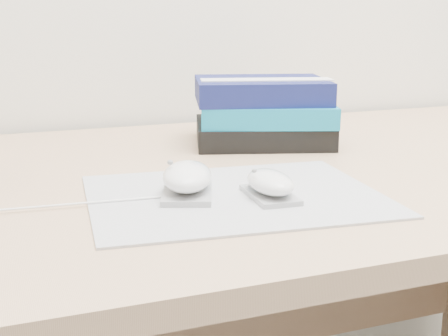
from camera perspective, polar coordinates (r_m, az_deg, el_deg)
name	(u,v)px	position (r m, az deg, el deg)	size (l,w,h in m)	color
desk	(220,292)	(1.08, -0.39, -11.26)	(1.60, 0.80, 0.73)	tan
mousepad	(235,196)	(0.80, 0.97, -2.54)	(0.37, 0.29, 0.00)	gray
mouse_rear	(187,179)	(0.79, -3.38, -1.00)	(0.10, 0.13, 0.05)	#9C9C9E
mouse_front	(270,184)	(0.78, 4.24, -1.49)	(0.06, 0.10, 0.04)	#9A9A9D
usb_cable	(76,204)	(0.77, -13.38, -3.21)	(0.00, 0.00, 0.23)	white
book_stack	(263,112)	(1.12, 3.60, 5.18)	(0.28, 0.25, 0.12)	black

